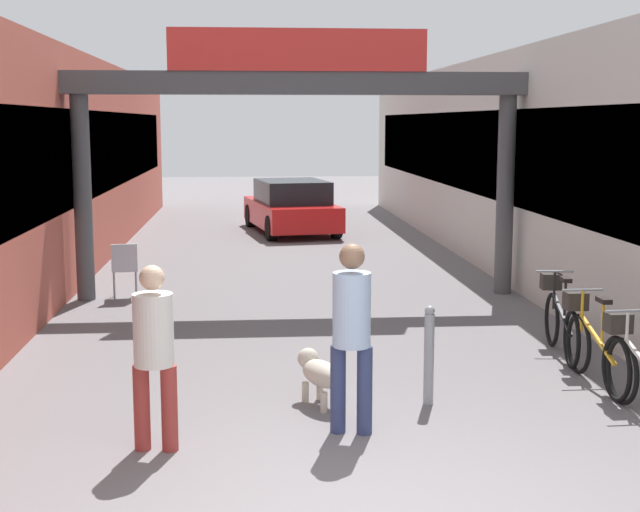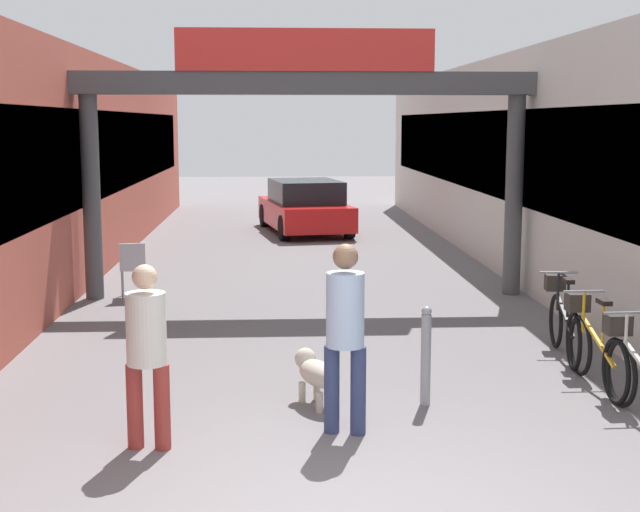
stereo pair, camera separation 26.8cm
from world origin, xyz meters
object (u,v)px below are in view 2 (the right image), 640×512
Objects in this scene: bollard_post_metal at (426,355)px; pedestrian_companion at (147,345)px; bicycle_silver_nearest at (640,375)px; bicycle_black_third at (563,320)px; bicycle_orange_second at (594,346)px; cafe_chair_aluminium_nearer at (133,264)px; pedestrian_with_dog at (345,326)px; parked_car_red at (305,207)px; dog_on_leash at (316,372)px.

pedestrian_companion is at bearing -157.77° from bollard_post_metal.
bicycle_black_third is (0.03, 2.32, 0.00)m from bicycle_silver_nearest.
bicycle_orange_second reaches higher than cafe_chair_aluminium_nearer.
pedestrian_with_dog is 1.02× the size of bicycle_silver_nearest.
bicycle_orange_second is 13.65m from parked_car_red.
pedestrian_with_dog is at bearing -65.93° from cafe_chair_aluminium_nearer.
pedestrian_with_dog reaches higher than pedestrian_companion.
bicycle_black_third is at bearing 86.67° from bicycle_orange_second.
dog_on_leash is 0.75× the size of bollard_post_metal.
bicycle_orange_second is at bearing 19.77° from pedestrian_companion.
parked_car_red is (1.90, 15.00, -0.27)m from pedestrian_companion.
bicycle_orange_second is (2.75, 1.32, -0.55)m from pedestrian_with_dog.
parked_car_red reaches higher than dog_on_leash.
cafe_chair_aluminium_nearer is at bearing -110.05° from parked_car_red.
bollard_post_metal is 0.24× the size of parked_car_red.
bollard_post_metal is (-1.96, -1.77, 0.07)m from bicycle_black_third.
bicycle_orange_second is 0.40× the size of parked_car_red.
parked_car_red is at bearing 100.16° from bicycle_silver_nearest.
bollard_post_metal is (1.08, -0.08, 0.18)m from dog_on_leash.
bicycle_black_third is 0.40× the size of parked_car_red.
bicycle_silver_nearest is 2.01m from bollard_post_metal.
bicycle_black_third is 2.64m from bollard_post_metal.
bicycle_silver_nearest is at bearing -79.84° from parked_car_red.
dog_on_leash is 3.01m from bicycle_orange_second.
cafe_chair_aluminium_nearer is (-3.71, 5.62, 0.03)m from bollard_post_metal.
dog_on_leash is (-0.22, 0.84, -0.66)m from pedestrian_with_dog.
parked_car_red is (0.19, 14.72, -0.35)m from pedestrian_with_dog.
bollard_post_metal reaches higher than bicycle_orange_second.
bicycle_orange_second is 1.97m from bollard_post_metal.
bollard_post_metal is (0.86, 0.77, -0.48)m from pedestrian_with_dog.
bicycle_orange_second is at bearing 9.11° from dog_on_leash.
cafe_chair_aluminium_nearer is at bearing 114.07° from pedestrian_with_dog.
pedestrian_companion is 0.95× the size of bicycle_silver_nearest.
cafe_chair_aluminium_nearer is at bearing 99.74° from pedestrian_companion.
bollard_post_metal is at bearing -137.80° from bicycle_black_third.
bicycle_silver_nearest is 8.36m from cafe_chair_aluminium_nearer.
pedestrian_companion is 1.61× the size of bollard_post_metal.
bicycle_orange_second and bicycle_black_third have the same top height.
parked_car_red reaches higher than bollard_post_metal.
parked_car_red reaches higher than bicycle_black_third.
cafe_chair_aluminium_nearer is (-5.60, 5.07, 0.10)m from bicycle_orange_second.
pedestrian_companion is at bearing -142.85° from dog_on_leash.
bicycle_black_third is at bearing 89.26° from bicycle_silver_nearest.
parked_car_red is at bearing 69.95° from cafe_chair_aluminium_nearer.
cafe_chair_aluminium_nearer is (-2.63, 5.54, 0.21)m from dog_on_leash.
pedestrian_with_dog is at bearing 9.45° from pedestrian_companion.
bollard_post_metal is 13.97m from parked_car_red.
bicycle_silver_nearest is 1.00× the size of bicycle_black_third.
pedestrian_with_dog is at bearing -90.74° from parked_car_red.
bicycle_orange_second is at bearing -93.33° from bicycle_black_third.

